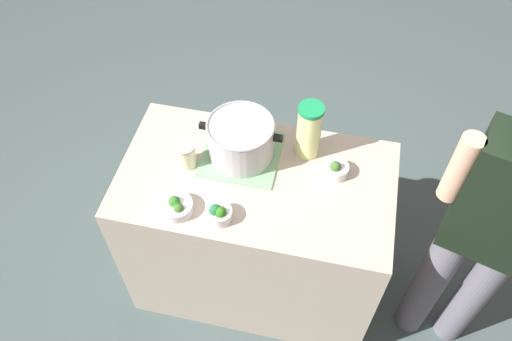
{
  "coord_description": "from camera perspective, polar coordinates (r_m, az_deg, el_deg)",
  "views": [
    {
      "loc": [
        0.28,
        -1.28,
        2.62
      ],
      "look_at": [
        0.0,
        0.0,
        0.94
      ],
      "focal_mm": 36.17,
      "sensor_mm": 36.0,
      "label": 1
    }
  ],
  "objects": [
    {
      "name": "mason_jar",
      "position": [
        2.19,
        -7.74,
        1.7
      ],
      "size": [
        0.08,
        0.08,
        0.12
      ],
      "color": "beige",
      "rests_on": "counter_slab"
    },
    {
      "name": "dish_cloth",
      "position": [
        2.25,
        -1.63,
        1.84
      ],
      "size": [
        0.33,
        0.32,
        0.01
      ],
      "primitive_type": "cube",
      "color": "#79B07C",
      "rests_on": "counter_slab"
    },
    {
      "name": "broccoli_bowl_front",
      "position": [
        2.03,
        -4.12,
        -4.76
      ],
      "size": [
        0.1,
        0.1,
        0.08
      ],
      "color": "silver",
      "rests_on": "counter_slab"
    },
    {
      "name": "cooking_pot",
      "position": [
        2.17,
        -1.68,
        3.52
      ],
      "size": [
        0.36,
        0.29,
        0.18
      ],
      "color": "#B7B7BC",
      "rests_on": "dish_cloth"
    },
    {
      "name": "broccoli_bowl_center",
      "position": [
        2.18,
        8.84,
        0.14
      ],
      "size": [
        0.1,
        0.1,
        0.08
      ],
      "color": "silver",
      "rests_on": "counter_slab"
    },
    {
      "name": "broccoli_bowl_back",
      "position": [
        2.08,
        -8.81,
        -3.93
      ],
      "size": [
        0.13,
        0.13,
        0.07
      ],
      "color": "silver",
      "rests_on": "counter_slab"
    },
    {
      "name": "counter_slab",
      "position": [
        2.54,
        0.0,
        -6.94
      ],
      "size": [
        1.17,
        0.66,
        0.89
      ],
      "primitive_type": "cube",
      "color": "#B4A492",
      "rests_on": "ground_plane"
    },
    {
      "name": "person_cook",
      "position": [
        2.21,
        24.11,
        -6.65
      ],
      "size": [
        0.5,
        0.29,
        1.6
      ],
      "color": "slate",
      "rests_on": "ground_plane"
    },
    {
      "name": "ground_plane",
      "position": [
        2.93,
        0.0,
        -11.47
      ],
      "size": [
        8.0,
        8.0,
        0.0
      ],
      "primitive_type": "plane",
      "color": "#455555"
    },
    {
      "name": "lemonade_pitcher",
      "position": [
        2.17,
        5.88,
        4.42
      ],
      "size": [
        0.11,
        0.11,
        0.27
      ],
      "color": "#E1E491",
      "rests_on": "counter_slab"
    }
  ]
}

